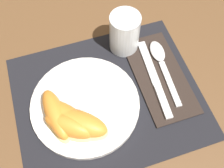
{
  "coord_description": "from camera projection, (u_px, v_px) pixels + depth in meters",
  "views": [
    {
      "loc": [
        -0.07,
        -0.25,
        0.55
      ],
      "look_at": [
        0.02,
        0.02,
        0.02
      ],
      "focal_mm": 42.0,
      "sensor_mm": 36.0,
      "label": 1
    }
  ],
  "objects": [
    {
      "name": "citrus_wedge_0",
      "position": [
        56.0,
        115.0,
        0.55
      ],
      "size": [
        0.06,
        0.13,
        0.05
      ],
      "color": "#F4DB84",
      "rests_on": "plate"
    },
    {
      "name": "citrus_wedge_3",
      "position": [
        78.0,
        123.0,
        0.54
      ],
      "size": [
        0.14,
        0.12,
        0.04
      ],
      "color": "#F4DB84",
      "rests_on": "plate"
    },
    {
      "name": "napkin",
      "position": [
        159.0,
        76.0,
        0.63
      ],
      "size": [
        0.11,
        0.24,
        0.0
      ],
      "color": "#2D231E",
      "rests_on": "placemat"
    },
    {
      "name": "knife",
      "position": [
        155.0,
        80.0,
        0.62
      ],
      "size": [
        0.03,
        0.22,
        0.01
      ],
      "color": "silver",
      "rests_on": "napkin"
    },
    {
      "name": "juice_glass",
      "position": [
        124.0,
        34.0,
        0.63
      ],
      "size": [
        0.07,
        0.07,
        0.1
      ],
      "color": "silver",
      "rests_on": "placemat"
    },
    {
      "name": "placemat",
      "position": [
        108.0,
        97.0,
        0.61
      ],
      "size": [
        0.42,
        0.35,
        0.0
      ],
      "color": "black",
      "rests_on": "ground_plane"
    },
    {
      "name": "citrus_wedge_2",
      "position": [
        69.0,
        126.0,
        0.53
      ],
      "size": [
        0.12,
        0.11,
        0.05
      ],
      "color": "#F4DB84",
      "rests_on": "plate"
    },
    {
      "name": "ground_plane",
      "position": [
        108.0,
        97.0,
        0.61
      ],
      "size": [
        3.0,
        3.0,
        0.0
      ],
      "primitive_type": "plane",
      "color": "brown"
    },
    {
      "name": "fork",
      "position": [
        81.0,
        107.0,
        0.57
      ],
      "size": [
        0.17,
        0.11,
        0.0
      ],
      "color": "silver",
      "rests_on": "plate"
    },
    {
      "name": "plate",
      "position": [
        85.0,
        105.0,
        0.59
      ],
      "size": [
        0.24,
        0.24,
        0.02
      ],
      "color": "white",
      "rests_on": "placemat"
    },
    {
      "name": "citrus_wedge_1",
      "position": [
        69.0,
        118.0,
        0.55
      ],
      "size": [
        0.12,
        0.13,
        0.04
      ],
      "color": "#F4DB84",
      "rests_on": "plate"
    },
    {
      "name": "spoon",
      "position": [
        161.0,
        59.0,
        0.65
      ],
      "size": [
        0.04,
        0.19,
        0.01
      ],
      "color": "silver",
      "rests_on": "napkin"
    }
  ]
}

